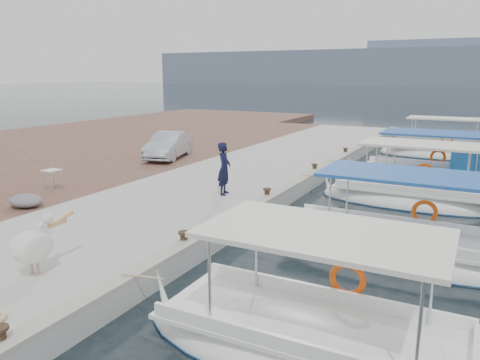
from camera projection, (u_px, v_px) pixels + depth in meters
name	position (u px, v px, depth m)	size (l,w,h in m)	color
ground	(257.00, 226.00, 14.53)	(400.00, 400.00, 0.00)	black
concrete_quay	(244.00, 177.00, 20.15)	(6.00, 40.00, 0.50)	#A09F9A
quay_curb	(306.00, 177.00, 18.84)	(0.44, 40.00, 0.12)	#9B9689
cobblestone_strip	(151.00, 167.00, 22.40)	(4.00, 40.00, 0.50)	brown
land_backing	(12.00, 152.00, 26.90)	(16.00, 60.00, 0.48)	brown
fishing_caique_a	(310.00, 349.00, 7.79)	(6.30, 2.34, 2.83)	white
fishing_caique_b	(404.00, 255.00, 11.88)	(7.78, 2.32, 2.83)	white
fishing_caique_c	(410.00, 200.00, 16.98)	(6.53, 2.33, 2.83)	white
fishing_caique_d	(429.00, 180.00, 19.98)	(6.80, 2.62, 2.83)	white
fishing_caique_e	(439.00, 155.00, 26.50)	(6.55, 2.06, 2.83)	white
mooring_bollards	(267.00, 192.00, 15.84)	(0.28, 20.28, 0.33)	black
pelican	(34.00, 245.00, 9.70)	(0.54, 1.55, 1.22)	tan
fisherman	(224.00, 169.00, 16.14)	(0.67, 0.44, 1.83)	black
parked_car	(169.00, 145.00, 23.25)	(1.36, 3.90, 1.29)	silver
tarp_bundle	(26.00, 201.00, 14.76)	(1.10, 0.90, 0.40)	slate
folding_table	(52.00, 175.00, 16.90)	(0.55, 0.55, 0.73)	silver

